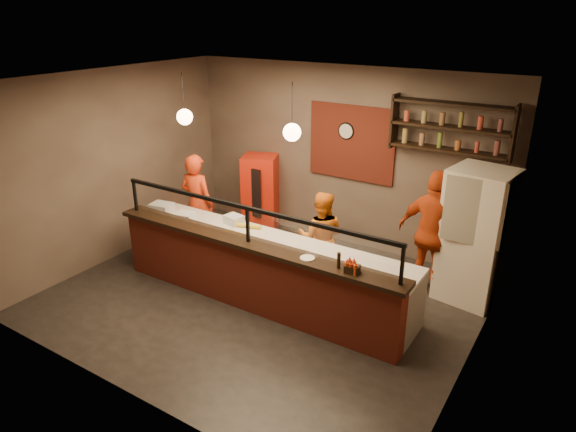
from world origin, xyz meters
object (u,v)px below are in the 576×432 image
Objects in this scene: cook_left at (197,203)px; condiment_caddy at (352,269)px; cook_mid at (321,237)px; cook_right at (434,234)px; pepper_mill at (339,260)px; fridge at (475,236)px; pizza_dough at (258,240)px; wall_clock at (346,131)px; red_cooler at (260,193)px.

condiment_caddy is (3.54, -1.14, 0.22)m from cook_left.
cook_mid is 1.77m from condiment_caddy.
cook_right reaches higher than cook_mid.
cook_right is at bearing 71.00° from pepper_mill.
cook_left is at bearing -18.35° from cook_mid.
cook_right is 0.58m from fridge.
wall_clock is at bearing 84.91° from pizza_dough.
cook_left is 4.04m from cook_right.
red_cooler is (-2.00, 1.18, -0.01)m from cook_mid.
cook_right reaches higher than pepper_mill.
cook_left reaches higher than pepper_mill.
fridge is at bearing -28.87° from red_cooler.
cook_left is at bearing 161.39° from pepper_mill.
condiment_caddy is at bearing 158.26° from cook_left.
fridge is 1.36× the size of red_cooler.
wall_clock is at bearing 118.38° from condiment_caddy.
pizza_dough is (1.42, -2.07, 0.16)m from red_cooler.
wall_clock is at bearing -11.86° from red_cooler.
cook_right is 0.97× the size of fridge.
fridge is (2.14, 0.73, 0.26)m from cook_mid.
pizza_dough is at bearing 42.80° from cook_right.
wall_clock is at bearing 115.30° from pepper_mill.
condiment_caddy is (-0.44, -1.85, 0.14)m from cook_right.
cook_left is at bearing -129.00° from red_cooler.
condiment_caddy is (3.14, -2.49, 0.37)m from red_cooler.
fridge is at bearing 64.09° from condiment_caddy.
cook_left is (-2.03, -1.66, -1.21)m from wall_clock.
pepper_mill is (-0.63, -1.84, 0.19)m from cook_right.
red_cooler reaches higher than condiment_caddy.
fridge is at bearing -172.71° from cook_left.
fridge is (4.53, 0.90, 0.12)m from cook_left.
pepper_mill is (-1.18, -2.02, 0.16)m from fridge.
pizza_dough is at bearing 154.32° from cook_left.
condiment_caddy reaches higher than pizza_dough.
cook_mid is 0.77× the size of cook_right.
cook_left is 1.41m from red_cooler.
cook_right is at bearing -152.75° from fridge.
cook_right is 3.56× the size of pizza_dough.
pizza_dough is at bearing -78.23° from red_cooler.
pizza_dough is 1.60m from pepper_mill.
cook_right is at bearing -32.69° from red_cooler.
pizza_dough is 3.08× the size of condiment_caddy.
cook_mid is 0.74× the size of fridge.
fridge is 2.26m from condiment_caddy.
cook_mid is 1.66m from pepper_mill.
pepper_mill is (0.95, -1.29, 0.42)m from cook_mid.
cook_mid is at bearing 126.44° from pepper_mill.
cook_left reaches higher than condiment_caddy.
cook_mid is 1.01× the size of red_cooler.
condiment_caddy is at bearing -61.62° from wall_clock.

